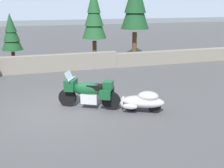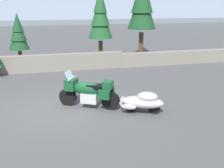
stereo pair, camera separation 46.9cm
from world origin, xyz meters
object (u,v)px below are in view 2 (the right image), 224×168
touring_motorcycle (88,91)px  pine_tree_secondary (18,33)px  pine_tree_far_right (100,15)px  pine_tree_tall (142,0)px  car_shaped_trailer (142,101)px

touring_motorcycle → pine_tree_secondary: (-2.78, 7.92, 1.36)m
touring_motorcycle → pine_tree_far_right: pine_tree_far_right is taller
touring_motorcycle → pine_tree_far_right: size_ratio=0.44×
touring_motorcycle → pine_tree_tall: (5.04, 8.21, 3.28)m
car_shaped_trailer → pine_tree_secondary: pine_tree_secondary is taller
pine_tree_secondary → touring_motorcycle: bearing=-70.7°
touring_motorcycle → car_shaped_trailer: bearing=-29.4°
touring_motorcycle → pine_tree_tall: bearing=58.5°
pine_tree_tall → pine_tree_far_right: pine_tree_tall is taller
pine_tree_tall → pine_tree_far_right: 3.00m
touring_motorcycle → pine_tree_far_right: bearing=74.6°
pine_tree_tall → pine_tree_secondary: size_ratio=1.97×
pine_tree_tall → pine_tree_secondary: pine_tree_tall is taller
car_shaped_trailer → pine_tree_tall: (3.31, 9.18, 3.49)m
car_shaped_trailer → pine_tree_tall: pine_tree_tall is taller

